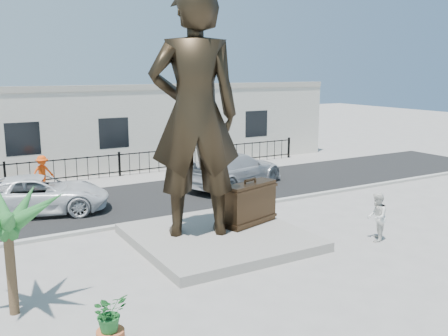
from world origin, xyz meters
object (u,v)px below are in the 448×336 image
object	(u,v)px
statue	(195,115)
tourist	(377,217)
car_white	(39,194)
suitcase	(250,203)

from	to	relation	value
statue	tourist	bearing A→B (deg)	171.70
statue	car_white	bearing A→B (deg)	-37.21
statue	car_white	world-z (taller)	statue
statue	tourist	size ratio (longest dim) A/B	4.78
suitcase	tourist	distance (m)	4.16
statue	car_white	distance (m)	7.83
tourist	car_white	size ratio (longest dim) A/B	0.30
tourist	car_white	distance (m)	12.52
statue	tourist	world-z (taller)	statue
suitcase	tourist	size ratio (longest dim) A/B	1.27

